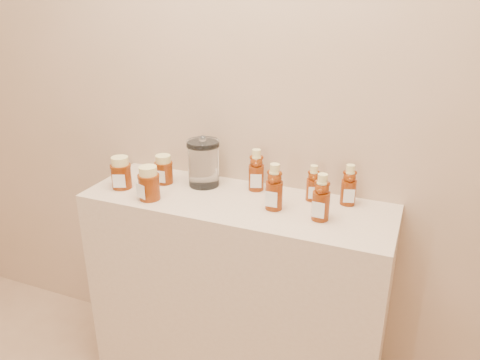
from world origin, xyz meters
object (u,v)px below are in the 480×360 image
at_px(honey_jar_left, 121,172).
at_px(display_table, 236,297).
at_px(bear_bottle_front_left, 274,184).
at_px(glass_canister, 203,161).
at_px(bear_bottle_back_left, 256,167).

bearing_deg(honey_jar_left, display_table, -14.43).
height_order(display_table, bear_bottle_front_left, bear_bottle_front_left).
bearing_deg(glass_canister, honey_jar_left, -152.44).
bearing_deg(honey_jar_left, glass_canister, 5.80).
bearing_deg(display_table, honey_jar_left, -172.67).
distance_m(bear_bottle_back_left, bear_bottle_front_left, 0.19).
xyz_separation_m(display_table, bear_bottle_back_left, (0.03, 0.13, 0.55)).
bearing_deg(bear_bottle_back_left, honey_jar_left, -178.46).
height_order(display_table, glass_canister, glass_canister).
relative_size(bear_bottle_back_left, honey_jar_left, 1.46).
xyz_separation_m(display_table, glass_canister, (-0.18, 0.09, 0.55)).
height_order(bear_bottle_back_left, honey_jar_left, bear_bottle_back_left).
bearing_deg(bear_bottle_back_left, display_table, -123.80).
relative_size(display_table, glass_canister, 5.81).
distance_m(display_table, honey_jar_left, 0.71).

